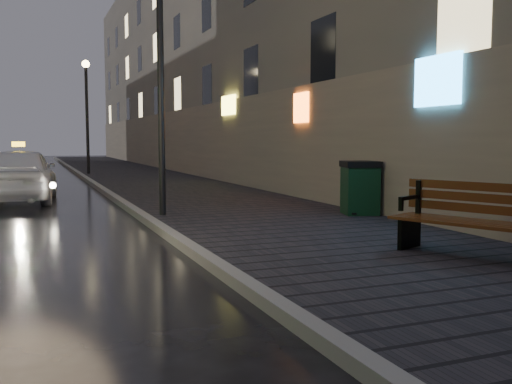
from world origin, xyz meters
TOP-DOWN VIEW (x-y plane):
  - ground at (0.00, 0.00)m, footprint 120.00×120.00m
  - sidewalk at (3.90, 21.00)m, footprint 4.60×58.00m
  - curb at (1.50, 21.00)m, footprint 0.20×58.00m
  - building_near at (7.10, 25.00)m, footprint 1.80×50.00m
  - lamp_near at (1.85, 6.00)m, footprint 0.36×0.36m
  - lamp_far at (1.85, 22.00)m, footprint 0.36×0.36m
  - bench at (4.81, 0.23)m, footprint 1.40×2.09m
  - trash_bin at (5.80, 4.53)m, footprint 0.92×0.92m
  - taxi_near at (-1.01, 11.25)m, footprint 2.20×4.68m

SIDE VIEW (x-z plane):
  - ground at x=0.00m, z-range 0.00..0.00m
  - sidewalk at x=3.90m, z-range 0.00..0.15m
  - curb at x=1.50m, z-range 0.00..0.15m
  - bench at x=4.81m, z-range 0.15..1.16m
  - trash_bin at x=5.80m, z-range 0.16..1.30m
  - taxi_near at x=-1.01m, z-range 0.00..1.55m
  - lamp_near at x=1.85m, z-range 0.85..6.13m
  - lamp_far at x=1.85m, z-range 0.85..6.13m
  - building_near at x=7.10m, z-range 0.00..13.00m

